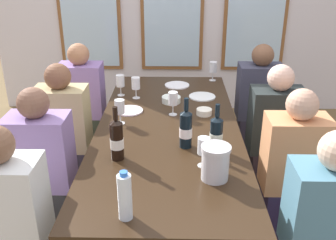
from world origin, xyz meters
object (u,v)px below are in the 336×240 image
wine_glass_1 (173,99)px  white_plate_2 (129,111)px  wine_glass_4 (213,68)px  seated_person_0 (83,107)px  seated_person_5 (291,176)px  seated_person_7 (322,237)px  metal_pitcher (215,162)px  wine_glass_2 (204,147)px  water_bottle (125,196)px  seated_person_2 (65,138)px  wine_bottle_0 (216,134)px  seated_person_6 (11,230)px  tasting_bowl_0 (204,112)px  dining_table (168,136)px  white_plate_0 (202,97)px  white_plate_1 (177,85)px  seated_person_1 (257,108)px  seated_person_4 (44,174)px  wine_glass_5 (120,107)px  wine_bottle_2 (186,129)px  wine_bottle_1 (117,139)px  wine_glass_3 (120,81)px  seated_person_3 (273,140)px  wine_glass_0 (136,84)px  tasting_bowl_1 (171,99)px

wine_glass_1 → white_plate_2: bearing=169.9°
wine_glass_4 → seated_person_0: 1.23m
seated_person_5 → seated_person_7: size_ratio=1.00×
metal_pitcher → wine_glass_2: size_ratio=1.09×
water_bottle → wine_glass_4: 2.06m
seated_person_2 → white_plate_2: bearing=3.8°
metal_pitcher → seated_person_7: bearing=-20.2°
wine_bottle_0 → seated_person_6: seated_person_6 is taller
tasting_bowl_0 → water_bottle: size_ratio=0.47×
seated_person_6 → wine_glass_2: bearing=16.7°
dining_table → white_plate_0: 0.63m
white_plate_1 → seated_person_1: size_ratio=0.19×
white_plate_2 → seated_person_6: seated_person_6 is taller
white_plate_1 → seated_person_4: (-0.85, -1.14, -0.22)m
tasting_bowl_0 → wine_glass_5: bearing=-163.7°
seated_person_1 → seated_person_0: bearing=-179.7°
white_plate_1 → seated_person_1: (0.73, 0.01, -0.22)m
wine_bottle_2 → water_bottle: size_ratio=1.31×
wine_bottle_2 → water_bottle: (-0.28, -0.69, -0.01)m
wine_bottle_1 → tasting_bowl_0: 0.85m
metal_pitcher → seated_person_0: seated_person_0 is taller
wine_bottle_2 → seated_person_4: 0.96m
seated_person_4 → seated_person_7: same height
white_plate_2 → wine_glass_3: 0.37m
dining_table → wine_bottle_1: 0.56m
wine_bottle_1 → wine_glass_3: (-0.12, 1.04, -0.00)m
white_plate_1 → wine_glass_4: bearing=25.9°
seated_person_3 → white_plate_0: bearing=147.3°
metal_pitcher → seated_person_3: size_ratio=0.17×
seated_person_5 → seated_person_0: bearing=144.4°
wine_bottle_1 → seated_person_5: seated_person_5 is taller
white_plate_0 → white_plate_2: 0.64m
white_plate_1 → dining_table: bearing=-94.1°
wine_bottle_2 → seated_person_6: seated_person_6 is taller
wine_glass_5 → wine_bottle_0: bearing=-31.6°
white_plate_2 → wine_glass_1: bearing=-10.1°
water_bottle → wine_glass_5: (-0.16, 1.02, 0.01)m
wine_glass_0 → dining_table: bearing=-63.6°
wine_bottle_2 → seated_person_3: (0.68, 0.52, -0.33)m
wine_glass_3 → seated_person_0: seated_person_0 is taller
seated_person_6 → seated_person_1: bearing=46.8°
seated_person_6 → seated_person_7: 1.58m
wine_glass_5 → seated_person_0: seated_person_0 is taller
wine_glass_5 → seated_person_3: 1.18m
white_plate_2 → wine_glass_5: bearing=-98.7°
dining_table → tasting_bowl_1: size_ratio=15.08×
white_plate_2 → seated_person_7: 1.56m
wine_glass_0 → seated_person_5: (1.06, -0.81, -0.33)m
white_plate_2 → wine_bottle_1: bearing=-88.7°
water_bottle → seated_person_6: 0.72m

